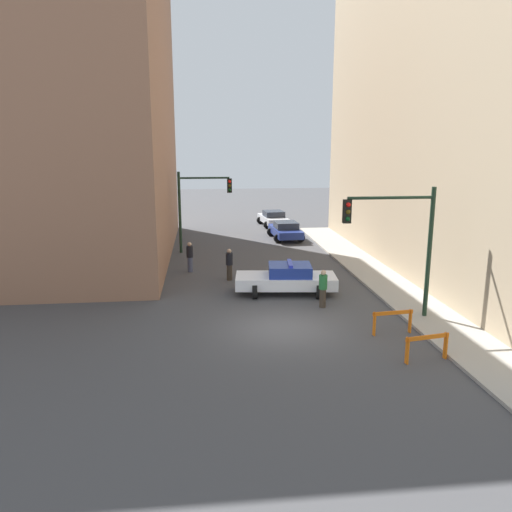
{
  "coord_description": "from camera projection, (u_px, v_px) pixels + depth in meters",
  "views": [
    {
      "loc": [
        -2.98,
        -17.93,
        6.96
      ],
      "look_at": [
        -0.41,
        5.7,
        1.56
      ],
      "focal_mm": 35.0,
      "sensor_mm": 36.0,
      "label": 1
    }
  ],
  "objects": [
    {
      "name": "ground_plane",
      "position": [
        282.0,
        328.0,
        19.24
      ],
      "size": [
        120.0,
        120.0,
        0.0
      ],
      "primitive_type": "plane",
      "color": "#424244"
    },
    {
      "name": "sidewalk_right",
      "position": [
        436.0,
        320.0,
        19.88
      ],
      "size": [
        2.4,
        44.0,
        0.12
      ],
      "color": "#9E998E",
      "rests_on": "ground_plane"
    },
    {
      "name": "building_corner_left",
      "position": [
        47.0,
        110.0,
        29.58
      ],
      "size": [
        14.0,
        20.0,
        17.71
      ],
      "color": "#93664C",
      "rests_on": "ground_plane"
    },
    {
      "name": "building_right",
      "position": [
        511.0,
        92.0,
        26.28
      ],
      "size": [
        12.0,
        28.0,
        19.17
      ],
      "color": "tan",
      "rests_on": "ground_plane"
    },
    {
      "name": "traffic_light_near",
      "position": [
        402.0,
        233.0,
        19.36
      ],
      "size": [
        3.64,
        0.35,
        5.2
      ],
      "color": "black",
      "rests_on": "sidewalk_right"
    },
    {
      "name": "traffic_light_far",
      "position": [
        197.0,
        200.0,
        31.79
      ],
      "size": [
        3.44,
        0.35,
        5.2
      ],
      "color": "black",
      "rests_on": "ground_plane"
    },
    {
      "name": "police_car",
      "position": [
        287.0,
        279.0,
        23.48
      ],
      "size": [
        4.87,
        2.69,
        1.52
      ],
      "rotation": [
        0.0,
        0.0,
        1.46
      ],
      "color": "white",
      "rests_on": "ground_plane"
    },
    {
      "name": "parked_car_near",
      "position": [
        286.0,
        230.0,
        36.83
      ],
      "size": [
        2.42,
        4.39,
        1.31
      ],
      "rotation": [
        0.0,
        0.0,
        0.05
      ],
      "color": "navy",
      "rests_on": "ground_plane"
    },
    {
      "name": "parked_car_mid",
      "position": [
        273.0,
        218.0,
        42.71
      ],
      "size": [
        2.56,
        4.46,
        1.31
      ],
      "rotation": [
        0.0,
        0.0,
        0.1
      ],
      "color": "silver",
      "rests_on": "ground_plane"
    },
    {
      "name": "pedestrian_crossing",
      "position": [
        229.0,
        264.0,
        25.72
      ],
      "size": [
        0.46,
        0.46,
        1.66
      ],
      "rotation": [
        0.0,
        0.0,
        1.25
      ],
      "color": "#382D23",
      "rests_on": "ground_plane"
    },
    {
      "name": "pedestrian_corner",
      "position": [
        190.0,
        256.0,
        27.43
      ],
      "size": [
        0.51,
        0.51,
        1.66
      ],
      "rotation": [
        0.0,
        0.0,
        5.4
      ],
      "color": "#474C66",
      "rests_on": "ground_plane"
    },
    {
      "name": "pedestrian_sidewalk",
      "position": [
        323.0,
        288.0,
        21.45
      ],
      "size": [
        0.47,
        0.47,
        1.66
      ],
      "rotation": [
        0.0,
        0.0,
        4.33
      ],
      "color": "#382D23",
      "rests_on": "ground_plane"
    },
    {
      "name": "barrier_front",
      "position": [
        427.0,
        343.0,
        16.15
      ],
      "size": [
        1.58,
        0.42,
        0.9
      ],
      "rotation": [
        0.0,
        0.0,
        0.18
      ],
      "color": "orange",
      "rests_on": "ground_plane"
    },
    {
      "name": "barrier_mid",
      "position": [
        393.0,
        318.0,
        18.47
      ],
      "size": [
        1.6,
        0.31,
        0.9
      ],
      "rotation": [
        0.0,
        0.0,
        0.1
      ],
      "color": "orange",
      "rests_on": "ground_plane"
    }
  ]
}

